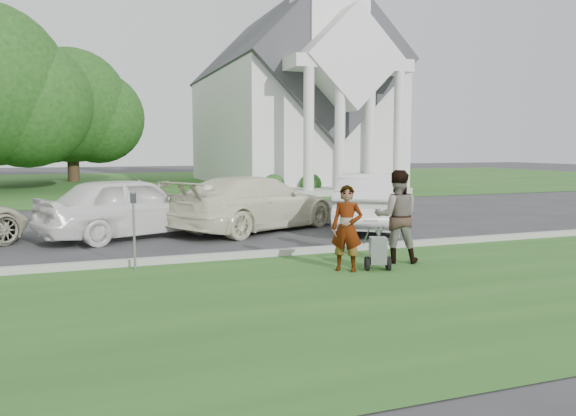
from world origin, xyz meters
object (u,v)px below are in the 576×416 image
person_left (347,229)px  person_right (397,217)px  striping_cart (378,251)px  car_d (372,201)px  parking_meter_near (134,221)px  car_c (256,203)px  car_b (132,207)px  tree_back (71,111)px  church (289,90)px

person_left → person_right: size_ratio=0.87×
striping_cart → car_d: 5.57m
parking_meter_near → car_c: size_ratio=0.28×
person_right → parking_meter_near: person_right is taller
parking_meter_near → car_b: car_b is taller
person_left → car_b: (-3.45, 5.57, -0.01)m
car_b → car_d: (6.59, -0.77, -0.01)m
person_right → car_c: 5.44m
tree_back → person_right: (6.58, -30.87, -3.80)m
church → car_d: church is taller
striping_cart → car_c: (-0.67, 5.79, 0.39)m
church → car_d: (-4.59, -19.61, -5.14)m
striping_cart → parking_meter_near: 4.64m
striping_cart → person_right: (0.72, 0.54, 0.56)m
tree_back → car_b: 26.07m
car_c → church: bearing=-51.2°
person_left → car_b: person_left is taller
striping_cart → person_right: 1.06m
car_b → person_right: bearing=-158.8°
person_right → car_b: person_right is taller
church → tree_back: (-13.01, 6.87, -1.21)m
car_d → person_left: bearing=89.3°
tree_back → car_d: 28.06m
church → person_left: (-7.73, -24.40, -5.13)m
parking_meter_near → car_c: 5.54m
church → car_c: bearing=-112.6°
church → person_left: size_ratio=14.93×
church → car_c: size_ratio=4.56×
parking_meter_near → person_right: bearing=-12.1°
striping_cart → car_c: bearing=113.9°
car_d → tree_back: bearing=-39.9°
church → striping_cart: bearing=-106.2°
person_left → car_c: bearing=129.2°
parking_meter_near → car_d: 7.62m
tree_back → person_right: bearing=-78.0°
person_right → car_d: bearing=-89.0°
person_right → car_d: 4.76m
striping_cart → person_left: 0.74m
tree_back → parking_meter_near: 30.07m
tree_back → person_left: size_ratio=5.96×
striping_cart → car_d: size_ratio=0.21×
person_right → parking_meter_near: bearing=11.5°
church → car_d: bearing=-103.2°
person_right → parking_meter_near: size_ratio=1.25×
person_left → person_right: person_right is taller
person_left → car_c: 5.65m
tree_back → person_right: size_ratio=5.16×
church → car_b: size_ratio=5.12×
car_c → car_d: size_ratio=1.10×
church → car_b: 22.50m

